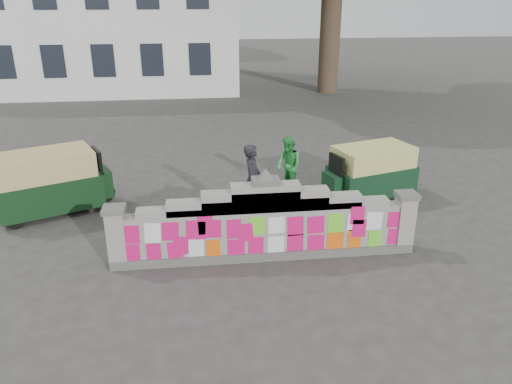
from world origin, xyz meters
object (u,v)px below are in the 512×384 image
at_px(rickshaw_right, 370,171).
at_px(rickshaw_left, 51,181).
at_px(pedestrian, 289,165).
at_px(cyclist_bike, 252,203).
at_px(cyclist_rider, 252,189).

bearing_deg(rickshaw_right, rickshaw_left, -16.98).
bearing_deg(pedestrian, rickshaw_right, 48.63).
bearing_deg(cyclist_bike, rickshaw_left, 91.05).
distance_m(cyclist_rider, rickshaw_right, 3.56).
relative_size(pedestrian, rickshaw_right, 0.60).
relative_size(cyclist_bike, rickshaw_right, 0.73).
xyz_separation_m(cyclist_rider, rickshaw_left, (-4.97, 1.25, -0.04)).
bearing_deg(cyclist_bike, cyclist_rider, -74.83).
bearing_deg(cyclist_bike, pedestrian, -18.57).
bearing_deg(cyclist_rider, rickshaw_left, 91.05).
xyz_separation_m(cyclist_rider, pedestrian, (1.21, 1.81, -0.07)).
distance_m(pedestrian, rickshaw_left, 6.20).
bearing_deg(rickshaw_right, cyclist_bike, 3.32).
height_order(rickshaw_left, rickshaw_right, rickshaw_left).
height_order(cyclist_bike, rickshaw_right, rickshaw_right).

